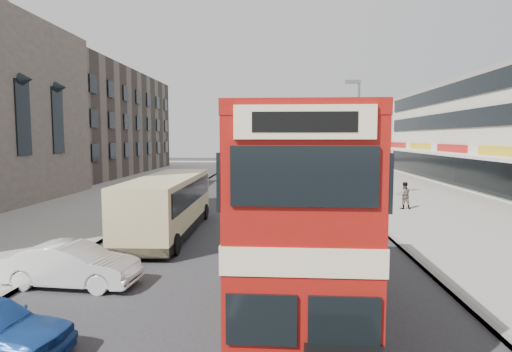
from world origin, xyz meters
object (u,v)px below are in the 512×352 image
at_px(street_lamp, 357,131).
at_px(bus_second, 289,153).
at_px(pedestrian_far, 349,171).
at_px(car_left_front, 72,265).
at_px(coach, 168,203).
at_px(cyclist, 312,185).
at_px(car_right_a, 342,199).
at_px(car_right_b, 332,186).
at_px(car_right_c, 315,175).
at_px(bus_main, 296,220).
at_px(pedestrian_near, 404,195).

relative_size(street_lamp, bus_second, 0.82).
bearing_deg(pedestrian_far, car_left_front, -122.28).
bearing_deg(bus_second, coach, 72.51).
xyz_separation_m(street_lamp, car_left_front, (-11.23, -16.99, -4.15)).
height_order(bus_second, cyclist, bus_second).
relative_size(car_right_a, car_right_b, 0.93).
bearing_deg(cyclist, car_left_front, -117.83).
bearing_deg(car_right_a, car_right_c, 178.76).
bearing_deg(bus_main, car_right_a, -101.28).
bearing_deg(bus_main, cyclist, -94.52).
bearing_deg(coach, pedestrian_far, 62.33).
xyz_separation_m(bus_main, pedestrian_near, (7.00, 15.67, -1.52)).
height_order(car_right_b, cyclist, cyclist).
distance_m(car_right_a, car_right_b, 7.19).
bearing_deg(cyclist, coach, -123.45).
xyz_separation_m(coach, car_right_a, (8.80, 7.03, -0.80)).
xyz_separation_m(car_right_a, car_right_c, (-0.20, 16.53, -0.02)).
height_order(car_left_front, car_right_b, car_right_b).
bearing_deg(pedestrian_far, car_right_a, -109.85).
distance_m(car_right_a, pedestrian_near, 3.56).
bearing_deg(car_right_b, car_right_a, 2.71).
bearing_deg(street_lamp, cyclist, 123.04).
xyz_separation_m(bus_second, pedestrian_near, (6.37, -14.56, -1.90)).
xyz_separation_m(coach, pedestrian_near, (12.32, 6.56, -0.47)).
relative_size(street_lamp, pedestrian_far, 4.36).
distance_m(coach, pedestrian_far, 26.44).
bearing_deg(cyclist, car_right_b, -6.87).
height_order(car_right_c, pedestrian_near, pedestrian_near).
relative_size(car_right_b, car_right_c, 1.30).
distance_m(car_right_b, cyclist, 1.57).
xyz_separation_m(street_lamp, car_right_c, (-1.56, 13.35, -4.19)).
bearing_deg(car_right_b, car_left_front, -20.72).
bearing_deg(pedestrian_near, car_left_front, 44.94).
bearing_deg(coach, car_right_c, 69.15).
distance_m(street_lamp, car_right_c, 14.08).
height_order(bus_main, pedestrian_near, bus_main).
xyz_separation_m(bus_second, car_right_b, (3.15, -6.91, -2.21)).
xyz_separation_m(street_lamp, cyclist, (-2.63, 4.04, -4.11)).
height_order(bus_second, pedestrian_far, bus_second).
height_order(car_right_a, car_right_c, car_right_a).
xyz_separation_m(street_lamp, coach, (-10.16, -10.21, -3.36)).
bearing_deg(street_lamp, car_right_b, 104.79).
height_order(bus_second, car_right_a, bus_second).
bearing_deg(pedestrian_near, pedestrian_far, -88.74).
bearing_deg(pedestrian_far, car_right_b, -115.99).
relative_size(car_left_front, cyclist, 1.89).
xyz_separation_m(car_right_a, pedestrian_near, (3.52, -0.47, 0.33)).
height_order(car_left_front, pedestrian_far, pedestrian_far).
height_order(bus_main, car_right_a, bus_main).
bearing_deg(bus_second, cyclist, 101.22).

